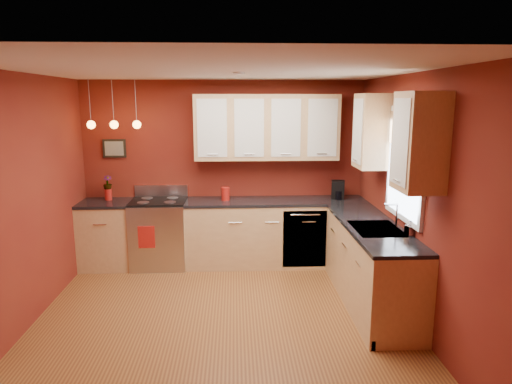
{
  "coord_description": "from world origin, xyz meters",
  "views": [
    {
      "loc": [
        0.15,
        -4.45,
        2.32
      ],
      "look_at": [
        0.41,
        1.0,
        1.22
      ],
      "focal_mm": 32.0,
      "sensor_mm": 36.0,
      "label": 1
    }
  ],
  "objects_px": {
    "red_canister": "(225,194)",
    "gas_range": "(160,233)",
    "coffee_maker": "(338,190)",
    "soap_pump": "(410,228)",
    "sink": "(377,231)"
  },
  "relations": [
    {
      "from": "red_canister",
      "to": "gas_range",
      "type": "bearing_deg",
      "value": -179.24
    },
    {
      "from": "coffee_maker",
      "to": "gas_range",
      "type": "bearing_deg",
      "value": -165.75
    },
    {
      "from": "gas_range",
      "to": "soap_pump",
      "type": "xyz_separation_m",
      "value": [
        2.87,
        -1.8,
        0.54
      ]
    },
    {
      "from": "sink",
      "to": "coffee_maker",
      "type": "xyz_separation_m",
      "value": [
        -0.08,
        1.54,
        0.15
      ]
    },
    {
      "from": "sink",
      "to": "coffee_maker",
      "type": "bearing_deg",
      "value": 93.15
    },
    {
      "from": "coffee_maker",
      "to": "sink",
      "type": "bearing_deg",
      "value": -73.52
    },
    {
      "from": "gas_range",
      "to": "red_canister",
      "type": "bearing_deg",
      "value": 0.76
    },
    {
      "from": "red_canister",
      "to": "sink",
      "type": "bearing_deg",
      "value": -41.93
    },
    {
      "from": "red_canister",
      "to": "soap_pump",
      "type": "distance_m",
      "value": 2.65
    },
    {
      "from": "coffee_maker",
      "to": "soap_pump",
      "type": "bearing_deg",
      "value": -66.41
    },
    {
      "from": "sink",
      "to": "soap_pump",
      "type": "relative_size",
      "value": 4.13
    },
    {
      "from": "sink",
      "to": "red_canister",
      "type": "relative_size",
      "value": 3.81
    },
    {
      "from": "soap_pump",
      "to": "red_canister",
      "type": "bearing_deg",
      "value": 136.88
    },
    {
      "from": "red_canister",
      "to": "coffee_maker",
      "type": "height_order",
      "value": "coffee_maker"
    },
    {
      "from": "coffee_maker",
      "to": "soap_pump",
      "type": "xyz_separation_m",
      "value": [
        0.33,
        -1.84,
        -0.04
      ]
    }
  ]
}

